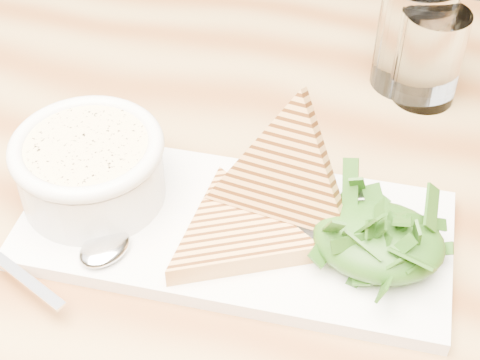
% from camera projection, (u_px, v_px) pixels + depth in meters
% --- Properties ---
extents(table_top, '(1.35, 0.95, 0.04)m').
position_uv_depth(table_top, '(316.00, 229.00, 0.69)').
color(table_top, '#A4804A').
rests_on(table_top, ground).
extents(table_leg_bl, '(0.06, 0.06, 0.70)m').
position_uv_depth(table_leg_bl, '(4.00, 156.00, 1.31)').
color(table_leg_bl, '#A4804A').
rests_on(table_leg_bl, ground).
extents(platter, '(0.38, 0.17, 0.01)m').
position_uv_depth(platter, '(235.00, 230.00, 0.65)').
color(platter, white).
rests_on(platter, table_top).
extents(soup_bowl, '(0.13, 0.13, 0.05)m').
position_uv_depth(soup_bowl, '(91.00, 174.00, 0.66)').
color(soup_bowl, white).
rests_on(soup_bowl, platter).
extents(soup, '(0.11, 0.11, 0.01)m').
position_uv_depth(soup, '(87.00, 148.00, 0.63)').
color(soup, '#F7D697').
rests_on(soup, soup_bowl).
extents(bowl_rim, '(0.14, 0.14, 0.01)m').
position_uv_depth(bowl_rim, '(86.00, 146.00, 0.63)').
color(bowl_rim, white).
rests_on(bowl_rim, soup_bowl).
extents(sandwich_flat, '(0.20, 0.20, 0.02)m').
position_uv_depth(sandwich_flat, '(236.00, 233.00, 0.63)').
color(sandwich_flat, tan).
rests_on(sandwich_flat, platter).
extents(sandwich_lean, '(0.17, 0.16, 0.17)m').
position_uv_depth(sandwich_lean, '(286.00, 175.00, 0.62)').
color(sandwich_lean, tan).
rests_on(sandwich_lean, sandwich_flat).
extents(salad_base, '(0.11, 0.09, 0.04)m').
position_uv_depth(salad_base, '(379.00, 241.00, 0.60)').
color(salad_base, '#12340D').
rests_on(salad_base, platter).
extents(arugula_pile, '(0.11, 0.10, 0.05)m').
position_uv_depth(arugula_pile, '(380.00, 236.00, 0.60)').
color(arugula_pile, '#35641A').
rests_on(arugula_pile, platter).
extents(spoon_bowl, '(0.05, 0.06, 0.01)m').
position_uv_depth(spoon_bowl, '(105.00, 248.00, 0.62)').
color(spoon_bowl, silver).
rests_on(spoon_bowl, platter).
extents(spoon_handle, '(0.11, 0.06, 0.00)m').
position_uv_depth(spoon_handle, '(13.00, 269.00, 0.60)').
color(spoon_handle, silver).
rests_on(spoon_handle, platter).
extents(glass_near, '(0.07, 0.07, 0.10)m').
position_uv_depth(glass_near, '(430.00, 57.00, 0.77)').
color(glass_near, white).
rests_on(glass_near, table_top).
extents(glass_far, '(0.08, 0.08, 0.12)m').
position_uv_depth(glass_far, '(414.00, 35.00, 0.78)').
color(glass_far, white).
rests_on(glass_far, table_top).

